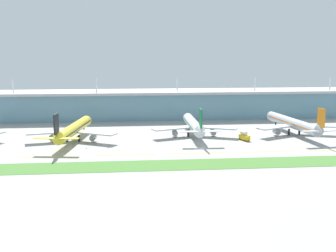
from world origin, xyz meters
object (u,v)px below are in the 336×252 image
at_px(safety_cone_nose_front, 86,148).
at_px(airliner_far_middle, 293,123).
at_px(airliner_near_middle, 73,129).
at_px(fuel_truck, 244,136).
at_px(airliner_center, 194,125).
at_px(safety_cone_left_wingtip, 108,148).

bearing_deg(safety_cone_nose_front, airliner_far_middle, 12.66).
bearing_deg(airliner_near_middle, airliner_far_middle, 3.10).
relative_size(airliner_near_middle, fuel_truck, 8.85).
bearing_deg(airliner_center, safety_cone_nose_front, -155.09).
bearing_deg(safety_cone_nose_front, airliner_near_middle, 112.86).
relative_size(airliner_near_middle, airliner_center, 1.12).
relative_size(airliner_near_middle, airliner_far_middle, 0.99).
bearing_deg(airliner_near_middle, airliner_center, 6.55).
height_order(airliner_far_middle, safety_cone_nose_front, airliner_far_middle).
relative_size(fuel_truck, safety_cone_nose_front, 10.94).
height_order(safety_cone_left_wingtip, safety_cone_nose_front, same).
distance_m(airliner_near_middle, safety_cone_left_wingtip, 27.84).
xyz_separation_m(airliner_center, airliner_far_middle, (57.89, -0.85, 0.01)).
height_order(airliner_near_middle, safety_cone_left_wingtip, airliner_near_middle).
bearing_deg(airliner_near_middle, safety_cone_left_wingtip, -46.46).
bearing_deg(airliner_far_middle, airliner_near_middle, -176.90).
bearing_deg(safety_cone_left_wingtip, safety_cone_nose_front, 177.75).
xyz_separation_m(airliner_center, safety_cone_left_wingtip, (-47.21, -27.26, -6.09)).
distance_m(airliner_far_middle, fuel_truck, 35.56).
bearing_deg(safety_cone_left_wingtip, fuel_truck, 9.90).
xyz_separation_m(airliner_near_middle, airliner_far_middle, (123.81, 6.71, 0.00)).
bearing_deg(safety_cone_left_wingtip, airliner_near_middle, 133.54).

